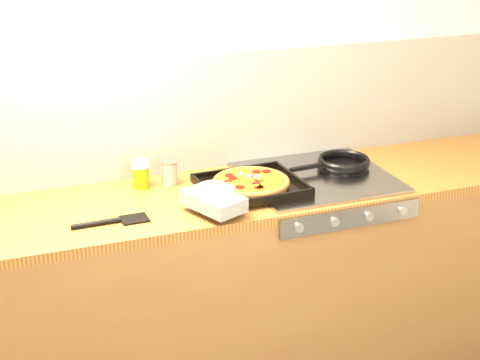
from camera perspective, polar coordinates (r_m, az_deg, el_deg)
name	(u,v)px	position (r m, az deg, el deg)	size (l,w,h in m)	color
room_shell	(192,114)	(3.11, -3.73, 5.14)	(3.20, 3.20, 3.20)	white
counter_run	(216,291)	(3.14, -1.85, -8.64)	(3.20, 0.62, 0.90)	brown
stovetop	(316,178)	(3.10, 5.95, 0.18)	(0.60, 0.56, 0.02)	gray
pizza_on_tray	(240,187)	(2.88, 0.00, -0.57)	(0.52, 0.47, 0.07)	black
frying_pan	(343,163)	(3.19, 7.97, 1.32)	(0.39, 0.25, 0.04)	black
tomato_can	(169,173)	(3.02, -5.51, 0.56)	(0.09, 0.09, 0.10)	#A8100D
juice_glass	(141,174)	(2.99, -7.71, 0.49)	(0.08, 0.08, 0.12)	orange
wooden_spoon	(241,172)	(3.13, 0.08, 0.63)	(0.30, 0.06, 0.02)	#9E7043
black_spatula	(112,221)	(2.71, -9.90, -3.19)	(0.28, 0.09, 0.02)	black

